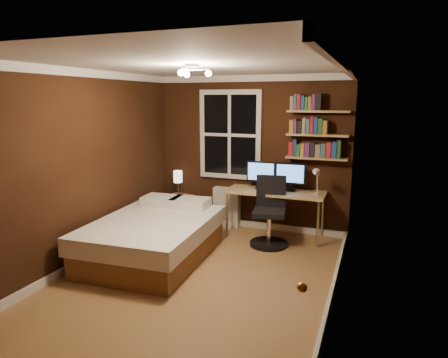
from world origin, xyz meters
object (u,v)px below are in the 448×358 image
(bed, at_px, (154,237))
(desk, at_px, (275,195))
(desk_lamp, at_px, (317,181))
(radiator, at_px, (227,207))
(bedside_lamp, at_px, (178,183))
(monitor_right, at_px, (290,177))
(monitor_left, at_px, (261,175))
(nightstand, at_px, (179,209))
(office_chair, at_px, (270,219))

(bed, relative_size, desk, 1.34)
(desk_lamp, bearing_deg, radiator, 169.78)
(bed, xyz_separation_m, bedside_lamp, (-0.40, 1.50, 0.42))
(desk, bearing_deg, monitor_right, 19.81)
(desk, bearing_deg, monitor_left, 163.21)
(bedside_lamp, distance_m, radiator, 0.94)
(radiator, bearing_deg, nightstand, -171.16)
(bed, bearing_deg, monitor_left, 51.88)
(bedside_lamp, relative_size, office_chair, 0.43)
(nightstand, relative_size, monitor_left, 1.05)
(nightstand, distance_m, bedside_lamp, 0.46)
(desk, relative_size, office_chair, 1.50)
(monitor_right, bearing_deg, bed, -135.19)
(bed, distance_m, radiator, 1.69)
(nightstand, xyz_separation_m, desk_lamp, (2.36, -0.14, 0.70))
(radiator, bearing_deg, monitor_right, -5.93)
(bed, bearing_deg, monitor_right, 41.64)
(desk, height_order, desk_lamp, desk_lamp)
(nightstand, relative_size, desk_lamp, 1.12)
(radiator, bearing_deg, bed, -105.18)
(monitor_left, bearing_deg, desk_lamp, -10.14)
(nightstand, xyz_separation_m, bedside_lamp, (0.00, 0.00, 0.46))
(bedside_lamp, height_order, monitor_left, monitor_left)
(bedside_lamp, height_order, desk_lamp, desk_lamp)
(monitor_right, bearing_deg, radiator, 174.07)
(monitor_right, bearing_deg, nightstand, -179.44)
(bed, xyz_separation_m, desk, (1.32, 1.44, 0.38))
(bedside_lamp, xyz_separation_m, radiator, (0.85, 0.13, -0.37))
(radiator, bearing_deg, office_chair, -33.39)
(bed, height_order, monitor_left, monitor_left)
(bed, relative_size, monitor_left, 4.42)
(bedside_lamp, bearing_deg, monitor_right, 0.56)
(monitor_right, bearing_deg, desk_lamp, -20.61)
(nightstand, xyz_separation_m, monitor_left, (1.47, 0.02, 0.70))
(desk_lamp, height_order, office_chair, desk_lamp)
(bedside_lamp, xyz_separation_m, desk_lamp, (2.36, -0.14, 0.24))
(nightstand, height_order, desk_lamp, desk_lamp)
(monitor_left, distance_m, office_chair, 0.78)
(bedside_lamp, relative_size, radiator, 0.65)
(bedside_lamp, bearing_deg, office_chair, -14.72)
(nightstand, relative_size, monitor_right, 1.05)
(radiator, xyz_separation_m, office_chair, (0.89, -0.59, 0.06))
(desk, bearing_deg, nightstand, 178.08)
(bedside_lamp, bearing_deg, nightstand, 0.00)
(radiator, xyz_separation_m, desk_lamp, (1.51, -0.27, 0.61))
(office_chair, bearing_deg, bed, -151.15)
(bed, xyz_separation_m, radiator, (0.44, 1.63, 0.05))
(monitor_right, xyz_separation_m, office_chair, (-0.19, -0.48, -0.56))
(desk, bearing_deg, radiator, 167.75)
(nightstand, bearing_deg, bedside_lamp, 0.00)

